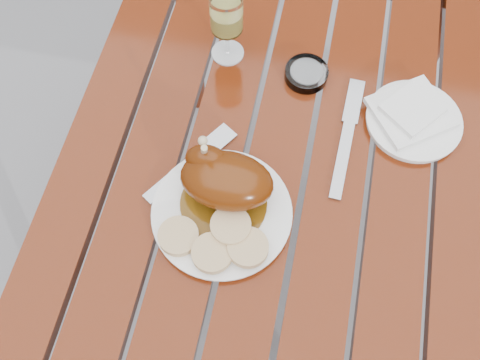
% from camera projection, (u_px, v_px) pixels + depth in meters
% --- Properties ---
extents(ground, '(60.00, 60.00, 0.00)m').
position_uv_depth(ground, '(264.00, 262.00, 1.69)').
color(ground, slate).
rests_on(ground, ground).
extents(table, '(0.80, 1.20, 0.75)m').
position_uv_depth(table, '(270.00, 217.00, 1.35)').
color(table, maroon).
rests_on(table, ground).
extents(dinner_plate, '(0.31, 0.31, 0.02)m').
position_uv_depth(dinner_plate, '(222.00, 213.00, 0.94)').
color(dinner_plate, white).
rests_on(dinner_plate, table).
extents(roast_duck, '(0.16, 0.16, 0.12)m').
position_uv_depth(roast_duck, '(224.00, 179.00, 0.91)').
color(roast_duck, '#5B370A').
rests_on(roast_duck, dinner_plate).
extents(bread_dumplings, '(0.19, 0.12, 0.03)m').
position_uv_depth(bread_dumplings, '(217.00, 241.00, 0.89)').
color(bread_dumplings, tan).
rests_on(bread_dumplings, dinner_plate).
extents(wine_glass, '(0.08, 0.08, 0.16)m').
position_uv_depth(wine_glass, '(227.00, 27.00, 1.04)').
color(wine_glass, '#CFC85E').
rests_on(wine_glass, table).
extents(side_plate, '(0.22, 0.22, 0.01)m').
position_uv_depth(side_plate, '(413.00, 121.00, 1.03)').
color(side_plate, white).
rests_on(side_plate, table).
extents(napkin, '(0.18, 0.18, 0.01)m').
position_uv_depth(napkin, '(411.00, 112.00, 1.02)').
color(napkin, white).
rests_on(napkin, side_plate).
extents(ashtray, '(0.10, 0.10, 0.02)m').
position_uv_depth(ashtray, '(306.00, 74.00, 1.07)').
color(ashtray, '#B2B7BC').
rests_on(ashtray, table).
extents(fork, '(0.13, 0.17, 0.01)m').
position_uv_depth(fork, '(186.00, 167.00, 0.99)').
color(fork, gray).
rests_on(fork, table).
extents(knife, '(0.03, 0.23, 0.01)m').
position_uv_depth(knife, '(345.00, 146.00, 1.01)').
color(knife, gray).
rests_on(knife, table).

